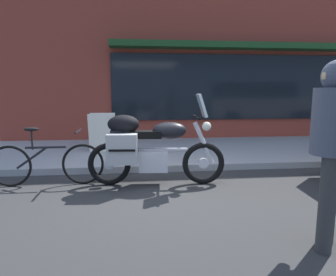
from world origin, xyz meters
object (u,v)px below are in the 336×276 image
touring_motorcycle (148,146)px  pedestrian_walking (333,133)px  sandwich_board_sign (102,133)px  parked_bicycle (46,163)px

touring_motorcycle → pedestrian_walking: (1.55, -2.07, 0.47)m
pedestrian_walking → sandwich_board_sign: pedestrian_walking is taller
parked_bicycle → sandwich_board_sign: sandwich_board_sign is taller
pedestrian_walking → sandwich_board_sign: size_ratio=2.03×
sandwich_board_sign → touring_motorcycle: bearing=-66.6°
touring_motorcycle → parked_bicycle: (-1.56, 0.15, -0.25)m
pedestrian_walking → sandwich_board_sign: bearing=120.5°
touring_motorcycle → parked_bicycle: bearing=174.4°
touring_motorcycle → sandwich_board_sign: (-0.92, 2.12, -0.06)m
parked_bicycle → pedestrian_walking: 3.89m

